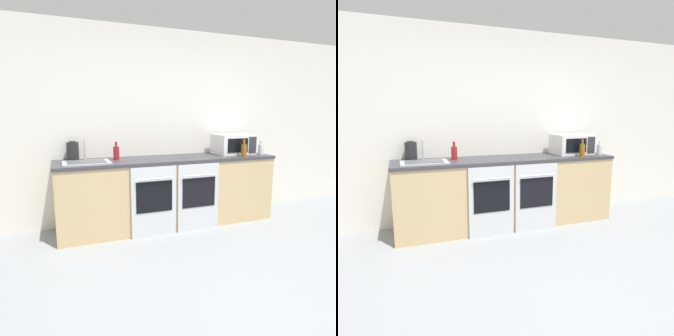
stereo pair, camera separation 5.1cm
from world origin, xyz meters
TOP-DOWN VIEW (x-y plane):
  - ground_plane at (0.00, 0.00)m, footprint 16.00×16.00m
  - wall_back at (0.00, 2.29)m, footprint 10.00×0.06m
  - counter_back at (0.00, 1.93)m, footprint 2.89×0.67m
  - oven_left at (-0.32, 1.59)m, footprint 0.56×0.06m
  - oven_right at (0.27, 1.59)m, footprint 0.56×0.06m
  - microwave at (1.01, 1.98)m, footprint 0.53×0.40m
  - bottle_red at (-0.68, 2.00)m, footprint 0.08×0.08m
  - bottle_clear at (1.33, 1.77)m, footprint 0.08×0.08m
  - bottle_amber at (1.00, 1.71)m, footprint 0.07×0.07m
  - kettle at (-1.19, 2.16)m, footprint 0.15×0.15m
  - sink at (-1.06, 1.86)m, footprint 0.54×0.38m

SIDE VIEW (x-z plane):
  - ground_plane at x=0.00m, z-range 0.00..0.00m
  - oven_left at x=-0.32m, z-range 0.01..0.87m
  - oven_right at x=0.27m, z-range 0.01..0.87m
  - counter_back at x=0.00m, z-range 0.00..0.91m
  - sink at x=-1.06m, z-range 0.79..1.05m
  - bottle_clear at x=1.33m, z-range 0.88..1.08m
  - bottle_red at x=-0.68m, z-range 0.88..1.11m
  - bottle_amber at x=1.00m, z-range 0.88..1.11m
  - kettle at x=-1.19m, z-range 0.90..1.14m
  - microwave at x=1.01m, z-range 0.91..1.19m
  - wall_back at x=0.00m, z-range 0.00..2.60m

